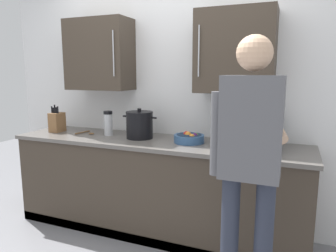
{
  "coord_description": "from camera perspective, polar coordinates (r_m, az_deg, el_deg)",
  "views": [
    {
      "loc": [
        1.18,
        -1.79,
        1.51
      ],
      "look_at": [
        0.15,
        0.75,
        1.05
      ],
      "focal_mm": 33.4,
      "sensor_mm": 36.0,
      "label": 1
    }
  ],
  "objects": [
    {
      "name": "wooden_spoon",
      "position": [
        3.3,
        -14.52,
        -1.23
      ],
      "size": [
        0.18,
        0.19,
        0.02
      ],
      "color": "brown",
      "rests_on": "counter_unit"
    },
    {
      "name": "microwave_oven",
      "position": [
        2.69,
        14.13,
        -0.58
      ],
      "size": [
        0.52,
        0.39,
        0.3
      ],
      "color": "#B7BABF",
      "rests_on": "counter_unit"
    },
    {
      "name": "fruit_bowl",
      "position": [
        2.8,
        3.89,
        -2.18
      ],
      "size": [
        0.27,
        0.27,
        0.1
      ],
      "color": "#335684",
      "rests_on": "counter_unit"
    },
    {
      "name": "stock_pot",
      "position": [
        2.98,
        -5.21,
        0.21
      ],
      "size": [
        0.35,
        0.26,
        0.29
      ],
      "color": "black",
      "rests_on": "counter_unit"
    },
    {
      "name": "back_wall_tiled",
      "position": [
        3.14,
        0.02,
        9.3
      ],
      "size": [
        3.73,
        0.44,
        2.87
      ],
      "color": "white",
      "rests_on": "ground_plane"
    },
    {
      "name": "knife_block",
      "position": [
        3.5,
        -19.6,
        0.7
      ],
      "size": [
        0.11,
        0.15,
        0.29
      ],
      "color": "brown",
      "rests_on": "counter_unit"
    },
    {
      "name": "person_figure",
      "position": [
        1.88,
        14.61,
        -5.45
      ],
      "size": [
        0.44,
        0.6,
        1.72
      ],
      "color": "#282D3D",
      "rests_on": "ground_plane"
    },
    {
      "name": "thermos_flask",
      "position": [
        3.16,
        -10.85,
        0.54
      ],
      "size": [
        0.09,
        0.09,
        0.24
      ],
      "color": "#B7BABF",
      "rests_on": "counter_unit"
    },
    {
      "name": "counter_unit",
      "position": [
        3.03,
        -2.33,
        -10.9
      ],
      "size": [
        2.78,
        0.66,
        0.9
      ],
      "color": "#3D3328",
      "rests_on": "ground_plane"
    }
  ]
}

